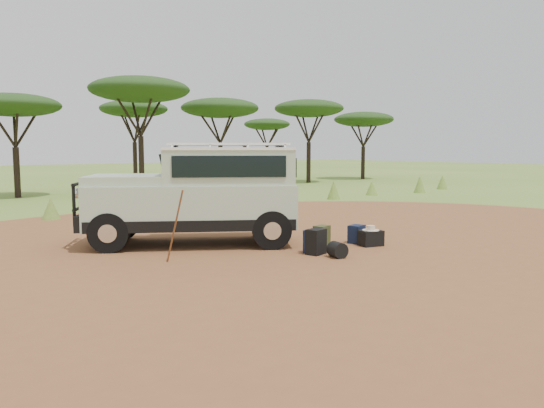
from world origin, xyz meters
TOP-DOWN VIEW (x-y plane):
  - ground at (0.00, 0.00)m, footprint 140.00×140.00m
  - dirt_clearing at (0.00, 0.00)m, footprint 23.00×23.00m
  - grass_fringe at (0.12, 8.67)m, footprint 36.60×1.60m
  - acacia_treeline at (0.75, 19.81)m, footprint 46.70×13.20m
  - safari_vehicle at (-1.43, 2.44)m, footprint 5.19×4.23m
  - walking_staff at (-2.91, 0.89)m, footprint 0.25×0.38m
  - backpack_black at (-0.11, -0.21)m, footprint 0.46×0.39m
  - backpack_navy at (-0.04, -0.04)m, footprint 0.44×0.36m
  - backpack_olive at (0.56, 0.32)m, footprint 0.43×0.36m
  - duffel_navy at (1.60, 0.20)m, footprint 0.46×0.39m
  - hard_case at (1.59, -0.25)m, footprint 0.60×0.49m
  - stuff_sack at (0.01, -0.74)m, footprint 0.40×0.40m
  - safari_hat at (1.59, -0.25)m, footprint 0.39×0.39m

SIDE VIEW (x-z plane):
  - ground at x=0.00m, z-range 0.00..0.00m
  - dirt_clearing at x=0.00m, z-range 0.00..0.01m
  - stuff_sack at x=0.01m, z-range 0.00..0.34m
  - hard_case at x=1.59m, z-range 0.00..0.37m
  - duffel_navy at x=1.60m, z-range 0.00..0.44m
  - backpack_olive at x=0.56m, z-range 0.00..0.51m
  - backpack_navy at x=-0.04m, z-range 0.00..0.51m
  - backpack_black at x=-0.11m, z-range 0.00..0.56m
  - grass_fringe at x=0.12m, z-range -0.05..0.85m
  - safari_hat at x=1.59m, z-range 0.35..0.47m
  - walking_staff at x=-2.91m, z-range 0.00..1.48m
  - safari_vehicle at x=-1.43m, z-range -0.04..2.37m
  - acacia_treeline at x=0.75m, z-range 1.74..8.00m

